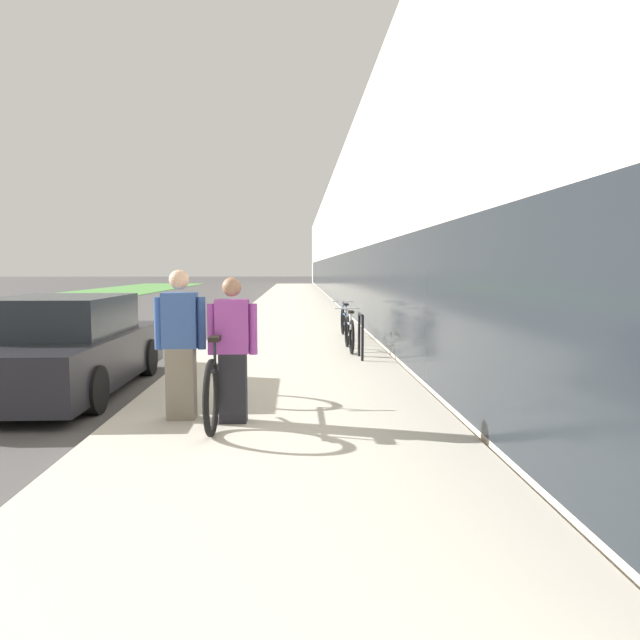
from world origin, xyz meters
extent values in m
cube|color=#BCB5A5|center=(5.76, 21.00, 0.05)|extent=(3.89, 70.00, 0.11)
cube|color=beige|center=(12.76, 29.00, 3.25)|extent=(10.00, 70.00, 6.51)
cube|color=#1E2328|center=(7.80, 29.00, 1.25)|extent=(0.10, 63.00, 2.20)
cube|color=#518E42|center=(-7.57, 25.00, 0.01)|extent=(6.70, 70.00, 0.03)
torus|color=black|center=(5.06, 3.28, 0.50)|extent=(0.06, 0.78, 0.78)
torus|color=black|center=(5.06, 1.67, 0.50)|extent=(0.06, 0.78, 0.78)
cylinder|color=black|center=(5.06, 2.47, 0.73)|extent=(0.04, 1.37, 0.04)
cylinder|color=black|center=(5.06, 2.15, 0.62)|extent=(0.04, 0.82, 0.36)
cylinder|color=black|center=(5.06, 1.96, 0.89)|extent=(0.03, 0.03, 0.32)
cube|color=black|center=(5.06, 1.96, 1.05)|extent=(0.11, 0.22, 0.05)
cylinder|color=black|center=(5.06, 3.15, 0.90)|extent=(0.03, 0.03, 0.34)
cylinder|color=silver|center=(5.06, 3.15, 1.07)|extent=(0.52, 0.03, 0.03)
cube|color=black|center=(5.22, 2.18, 0.49)|extent=(0.29, 0.21, 0.76)
cube|color=#933D93|center=(5.22, 2.18, 1.16)|extent=(0.36, 0.21, 0.58)
cylinder|color=#933D93|center=(5.00, 2.18, 1.13)|extent=(0.09, 0.09, 0.55)
cylinder|color=#933D93|center=(5.44, 2.18, 1.13)|extent=(0.09, 0.09, 0.55)
sphere|color=#936B51|center=(5.22, 2.18, 1.58)|extent=(0.21, 0.21, 0.21)
cube|color=#756B5B|center=(4.63, 2.34, 0.51)|extent=(0.31, 0.22, 0.80)
cube|color=#33518E|center=(4.63, 2.34, 1.21)|extent=(0.37, 0.22, 0.61)
cylinder|color=#33518E|center=(4.39, 2.34, 1.18)|extent=(0.10, 0.10, 0.58)
cylinder|color=#33518E|center=(4.86, 2.34, 1.18)|extent=(0.10, 0.10, 0.58)
sphere|color=tan|center=(4.63, 2.34, 1.66)|extent=(0.22, 0.22, 0.22)
cylinder|color=black|center=(7.10, 6.20, 0.52)|extent=(0.05, 0.05, 0.82)
cylinder|color=black|center=(7.10, 6.75, 0.52)|extent=(0.05, 0.05, 0.82)
cylinder|color=black|center=(7.10, 6.48, 0.93)|extent=(0.05, 0.55, 0.05)
torus|color=black|center=(6.99, 8.05, 0.44)|extent=(0.06, 0.67, 0.67)
torus|color=black|center=(6.99, 7.04, 0.44)|extent=(0.06, 0.67, 0.67)
cylinder|color=#B7BCC1|center=(6.99, 7.55, 0.64)|extent=(0.04, 0.86, 0.04)
cylinder|color=#B7BCC1|center=(6.99, 7.34, 0.55)|extent=(0.04, 0.52, 0.31)
cylinder|color=#B7BCC1|center=(6.99, 7.22, 0.78)|extent=(0.03, 0.03, 0.28)
cube|color=black|center=(6.99, 7.22, 0.92)|extent=(0.11, 0.22, 0.05)
cylinder|color=#B7BCC1|center=(6.99, 7.97, 0.79)|extent=(0.03, 0.03, 0.29)
cylinder|color=silver|center=(6.99, 7.97, 0.93)|extent=(0.52, 0.03, 0.03)
torus|color=black|center=(7.08, 10.35, 0.44)|extent=(0.06, 0.67, 0.67)
torus|color=black|center=(7.08, 9.20, 0.44)|extent=(0.06, 0.67, 0.67)
cylinder|color=#2D56A8|center=(7.08, 9.78, 0.65)|extent=(0.04, 0.98, 0.04)
cylinder|color=#2D56A8|center=(7.08, 9.55, 0.55)|extent=(0.04, 0.59, 0.31)
cylinder|color=#2D56A8|center=(7.08, 9.41, 0.79)|extent=(0.03, 0.03, 0.28)
cube|color=black|center=(7.08, 9.41, 0.93)|extent=(0.11, 0.22, 0.05)
cylinder|color=#2D56A8|center=(7.08, 10.26, 0.79)|extent=(0.03, 0.03, 0.29)
cylinder|color=silver|center=(7.08, 10.26, 0.94)|extent=(0.52, 0.03, 0.03)
cube|color=black|center=(2.55, 4.27, 0.49)|extent=(1.86, 4.24, 0.69)
cube|color=#1E2328|center=(2.55, 4.27, 1.11)|extent=(1.60, 2.12, 0.55)
cylinder|color=black|center=(1.68, 5.54, 0.30)|extent=(0.22, 0.60, 0.60)
cylinder|color=black|center=(3.42, 5.54, 0.30)|extent=(0.22, 0.60, 0.60)
cylinder|color=black|center=(3.42, 3.00, 0.30)|extent=(0.22, 0.60, 0.60)
camera|label=1|loc=(5.92, -3.97, 1.79)|focal=32.00mm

